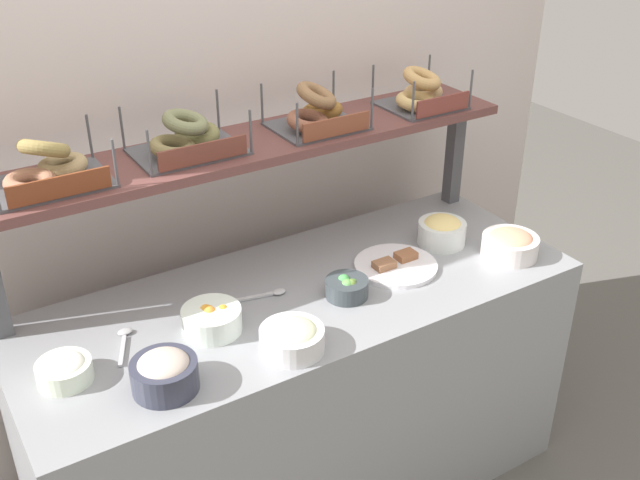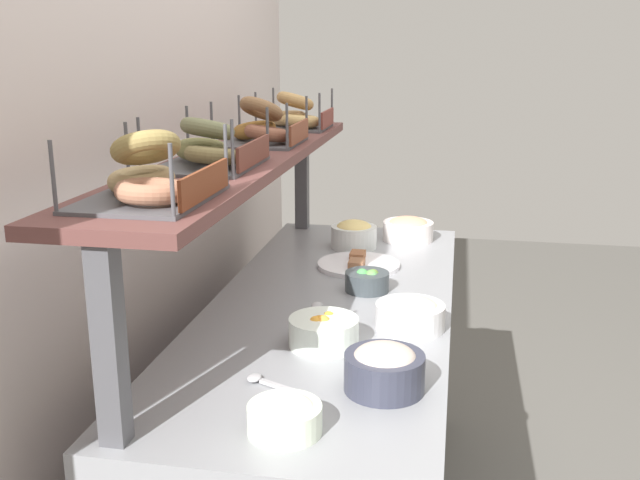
% 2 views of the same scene
% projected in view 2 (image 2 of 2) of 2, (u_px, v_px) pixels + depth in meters
% --- Properties ---
extents(back_wall, '(3.01, 0.06, 2.40)m').
position_uv_depth(back_wall, '(149.00, 178.00, 2.16)').
color(back_wall, beige).
rests_on(back_wall, ground_plane).
extents(deli_counter, '(1.81, 0.70, 0.85)m').
position_uv_depth(deli_counter, '(331.00, 430.00, 2.26)').
color(deli_counter, gray).
rests_on(deli_counter, ground_plane).
extents(shelf_riser_left, '(0.05, 0.05, 0.40)m').
position_uv_depth(shelf_riser_left, '(109.00, 345.00, 1.34)').
color(shelf_riser_left, '#4C4C51').
rests_on(shelf_riser_left, deli_counter).
extents(shelf_riser_right, '(0.05, 0.05, 0.40)m').
position_uv_depth(shelf_riser_right, '(302.00, 180.00, 2.95)').
color(shelf_riser_right, '#4C4C51').
rests_on(shelf_riser_right, deli_counter).
extents(upper_shelf, '(1.77, 0.32, 0.03)m').
position_uv_depth(upper_shelf, '(240.00, 159.00, 2.09)').
color(upper_shelf, brown).
rests_on(upper_shelf, shelf_riser_left).
extents(bowl_veggie_mix, '(0.14, 0.14, 0.07)m').
position_uv_depth(bowl_veggie_mix, '(367.00, 280.00, 2.23)').
color(bowl_veggie_mix, '#3B4348').
rests_on(bowl_veggie_mix, deli_counter).
extents(bowl_fruit_salad, '(0.18, 0.18, 0.08)m').
position_uv_depth(bowl_fruit_salad, '(323.00, 331.00, 1.83)').
color(bowl_fruit_salad, white).
rests_on(bowl_fruit_salad, deli_counter).
extents(bowl_scallion_spread, '(0.18, 0.18, 0.09)m').
position_uv_depth(bowl_scallion_spread, '(410.00, 314.00, 1.93)').
color(bowl_scallion_spread, white).
rests_on(bowl_scallion_spread, deli_counter).
extents(bowl_tuna_salad, '(0.18, 0.18, 0.11)m').
position_uv_depth(bowl_tuna_salad, '(384.00, 368.00, 1.59)').
color(bowl_tuna_salad, '#353849').
rests_on(bowl_tuna_salad, deli_counter).
extents(bowl_lox_spread, '(0.19, 0.19, 0.09)m').
position_uv_depth(bowl_lox_spread, '(408.00, 229.00, 2.80)').
color(bowl_lox_spread, white).
rests_on(bowl_lox_spread, deli_counter).
extents(bowl_egg_salad, '(0.17, 0.17, 0.10)m').
position_uv_depth(bowl_egg_salad, '(354.00, 234.00, 2.70)').
color(bowl_egg_salad, white).
rests_on(bowl_egg_salad, deli_counter).
extents(bowl_cream_cheese, '(0.15, 0.15, 0.07)m').
position_uv_depth(bowl_cream_cheese, '(285.00, 416.00, 1.42)').
color(bowl_cream_cheese, white).
rests_on(bowl_cream_cheese, deli_counter).
extents(serving_plate_white, '(0.28, 0.28, 0.04)m').
position_uv_depth(serving_plate_white, '(358.00, 264.00, 2.47)').
color(serving_plate_white, white).
rests_on(serving_plate_white, deli_counter).
extents(serving_spoon_near_plate, '(0.18, 0.05, 0.01)m').
position_uv_depth(serving_spoon_near_plate, '(311.00, 310.00, 2.06)').
color(serving_spoon_near_plate, '#B7B7BC').
rests_on(serving_spoon_near_plate, deli_counter).
extents(serving_spoon_by_edge, '(0.09, 0.16, 0.01)m').
position_uv_depth(serving_spoon_by_edge, '(268.00, 382.00, 1.62)').
color(serving_spoon_by_edge, '#B7B7BC').
rests_on(serving_spoon_by_edge, deli_counter).
extents(bagel_basket_everything, '(0.32, 0.26, 0.15)m').
position_uv_depth(bagel_basket_everything, '(149.00, 178.00, 1.46)').
color(bagel_basket_everything, '#4C4C51').
rests_on(bagel_basket_everything, upper_shelf).
extents(bagel_basket_poppy, '(0.33, 0.26, 0.14)m').
position_uv_depth(bagel_basket_poppy, '(209.00, 149.00, 1.86)').
color(bagel_basket_poppy, '#4C4C51').
rests_on(bagel_basket_poppy, upper_shelf).
extents(bagel_basket_cinnamon_raisin, '(0.30, 0.27, 0.16)m').
position_uv_depth(bagel_basket_cinnamon_raisin, '(262.00, 128.00, 2.28)').
color(bagel_basket_cinnamon_raisin, '#4C4C51').
rests_on(bagel_basket_cinnamon_raisin, upper_shelf).
extents(bagel_basket_sesame, '(0.28, 0.26, 0.14)m').
position_uv_depth(bagel_basket_sesame, '(296.00, 116.00, 2.68)').
color(bagel_basket_sesame, '#4C4C51').
rests_on(bagel_basket_sesame, upper_shelf).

